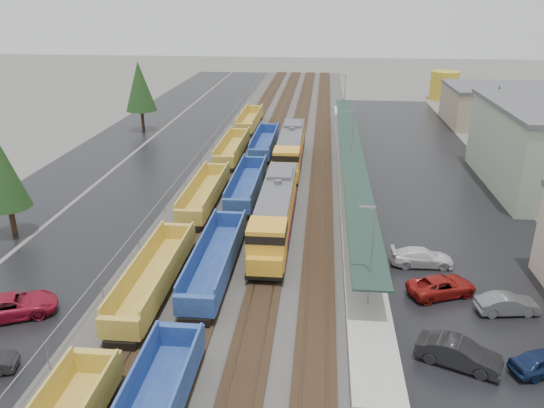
{
  "coord_description": "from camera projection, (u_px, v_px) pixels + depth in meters",
  "views": [
    {
      "loc": [
        5.96,
        -11.96,
        20.63
      ],
      "look_at": [
        1.41,
        34.77,
        2.0
      ],
      "focal_mm": 35.0,
      "sensor_mm": 36.0,
      "label": 1
    }
  ],
  "objects": [
    {
      "name": "ballast_strip",
      "position": [
        279.0,
        151.0,
        74.7
      ],
      "size": [
        20.0,
        160.0,
        0.08
      ],
      "primitive_type": "cube",
      "color": "#302D2B",
      "rests_on": "ground"
    },
    {
      "name": "trackbed",
      "position": [
        279.0,
        150.0,
        74.66
      ],
      "size": [
        14.6,
        160.0,
        0.22
      ],
      "color": "black",
      "rests_on": "ground"
    },
    {
      "name": "west_parking_lot",
      "position": [
        175.0,
        148.0,
        76.06
      ],
      "size": [
        10.0,
        160.0,
        0.02
      ],
      "primitive_type": "cube",
      "color": "black",
      "rests_on": "ground"
    },
    {
      "name": "west_road",
      "position": [
        108.0,
        147.0,
        76.97
      ],
      "size": [
        9.0,
        160.0,
        0.02
      ],
      "primitive_type": "cube",
      "color": "black",
      "rests_on": "ground"
    },
    {
      "name": "east_commuter_lot",
      "position": [
        430.0,
        178.0,
        63.75
      ],
      "size": [
        16.0,
        100.0,
        0.02
      ],
      "primitive_type": "cube",
      "color": "black",
      "rests_on": "ground"
    },
    {
      "name": "station_platform",
      "position": [
        350.0,
        170.0,
        64.35
      ],
      "size": [
        3.0,
        80.0,
        8.0
      ],
      "color": "#9E9B93",
      "rests_on": "ground"
    },
    {
      "name": "chainlink_fence",
      "position": [
        210.0,
        141.0,
        73.53
      ],
      "size": [
        0.08,
        160.04,
        2.02
      ],
      "color": "gray",
      "rests_on": "ground"
    },
    {
      "name": "distant_hills",
      "position": [
        424.0,
        50.0,
        210.08
      ],
      "size": [
        301.0,
        140.0,
        25.2
      ],
      "color": "#4A5945",
      "rests_on": "ground"
    },
    {
      "name": "tree_west_near",
      "position": [
        4.0,
        174.0,
        46.8
      ],
      "size": [
        3.96,
        3.96,
        9.0
      ],
      "color": "#332316",
      "rests_on": "ground"
    },
    {
      "name": "tree_west_far",
      "position": [
        140.0,
        86.0,
        83.41
      ],
      "size": [
        4.84,
        4.84,
        11.0
      ],
      "color": "#332316",
      "rests_on": "ground"
    },
    {
      "name": "tree_east",
      "position": [
        496.0,
        113.0,
        67.95
      ],
      "size": [
        4.4,
        4.4,
        10.0
      ],
      "color": "#332316",
      "rests_on": "ground"
    },
    {
      "name": "locomotive_lead",
      "position": [
        275.0,
        213.0,
        47.44
      ],
      "size": [
        2.97,
        19.6,
        4.44
      ],
      "color": "black",
      "rests_on": "ground"
    },
    {
      "name": "locomotive_trail",
      "position": [
        290.0,
        150.0,
        66.87
      ],
      "size": [
        2.97,
        19.6,
        4.44
      ],
      "color": "black",
      "rests_on": "ground"
    },
    {
      "name": "well_string_yellow",
      "position": [
        184.0,
        229.0,
        47.16
      ],
      "size": [
        2.74,
        102.05,
        2.43
      ],
      "color": "#AA922F",
      "rests_on": "ground"
    },
    {
      "name": "well_string_blue",
      "position": [
        216.0,
        261.0,
        41.46
      ],
      "size": [
        2.8,
        85.43,
        2.48
      ],
      "color": "navy",
      "rests_on": "ground"
    },
    {
      "name": "storage_tank",
      "position": [
        444.0,
        85.0,
        110.62
      ],
      "size": [
        5.78,
        5.78,
        5.78
      ],
      "primitive_type": "cylinder",
      "color": "gold",
      "rests_on": "ground"
    },
    {
      "name": "parked_car_west_c",
      "position": [
        13.0,
        306.0,
        36.18
      ],
      "size": [
        4.85,
        6.37,
        1.61
      ],
      "primitive_type": "imported",
      "rotation": [
        0.0,
        0.0,
        2.0
      ],
      "color": "maroon",
      "rests_on": "ground"
    },
    {
      "name": "parked_car_east_a",
      "position": [
        459.0,
        354.0,
        31.37
      ],
      "size": [
        3.54,
        5.22,
        1.63
      ],
      "primitive_type": "imported",
      "rotation": [
        0.0,
        0.0,
        1.16
      ],
      "color": "black",
      "rests_on": "ground"
    },
    {
      "name": "parked_car_east_b",
      "position": [
        442.0,
        286.0,
        38.81
      ],
      "size": [
        4.04,
        5.6,
        1.41
      ],
      "primitive_type": "imported",
      "rotation": [
        0.0,
        0.0,
        1.94
      ],
      "color": "maroon",
      "rests_on": "ground"
    },
    {
      "name": "parked_car_east_c",
      "position": [
        422.0,
        257.0,
        43.02
      ],
      "size": [
        2.2,
        5.06,
        1.45
      ],
      "primitive_type": "imported",
      "rotation": [
        0.0,
        0.0,
        1.6
      ],
      "color": "silver",
      "rests_on": "ground"
    },
    {
      "name": "parked_car_east_e",
      "position": [
        507.0,
        304.0,
        36.55
      ],
      "size": [
        2.09,
        4.44,
        1.41
      ],
      "primitive_type": "imported",
      "rotation": [
        0.0,
        0.0,
        1.72
      ],
      "color": "#55585A",
      "rests_on": "ground"
    }
  ]
}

